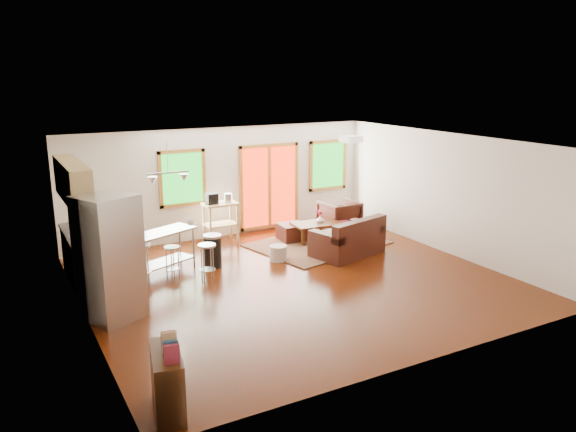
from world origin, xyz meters
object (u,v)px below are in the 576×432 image
loveseat (349,240)px  rug (317,244)px  island (162,245)px  armchair (339,215)px  kitchen_cart (219,209)px  ottoman (292,232)px  refrigerator (110,258)px  coffee_table (317,225)px

loveseat → rug: bearing=86.4°
loveseat → island: bearing=153.5°
armchair → kitchen_cart: (-2.93, 0.52, 0.38)m
rug → kitchen_cart: 2.38m
kitchen_cart → ottoman: bearing=-22.0°
loveseat → refrigerator: refrigerator is taller
loveseat → kitchen_cart: 3.04m
coffee_table → armchair: bearing=25.4°
coffee_table → armchair: size_ratio=1.34×
loveseat → island: (-3.83, 0.79, 0.26)m
armchair → kitchen_cart: 3.00m
armchair → refrigerator: (-5.95, -2.45, 0.57)m
loveseat → kitchen_cart: bearing=119.3°
island → armchair: bearing=10.3°
armchair → refrigerator: refrigerator is taller
coffee_table → island: bearing=-173.7°
refrigerator → rug: bearing=-4.6°
loveseat → island: island is taller
coffee_table → kitchen_cart: 2.28m
coffee_table → kitchen_cart: size_ratio=0.97×
ottoman → kitchen_cart: size_ratio=0.50×
rug → island: (-3.64, -0.18, 0.57)m
island → refrigerator: bearing=-128.6°
rug → kitchen_cart: bearing=148.0°
coffee_table → loveseat: bearing=-86.6°
ottoman → island: size_ratio=0.41×
ottoman → refrigerator: (-4.57, -2.35, 0.80)m
armchair → ottoman: size_ratio=1.45×
armchair → island: size_ratio=0.60×
loveseat → coffee_table: (-0.07, 1.20, 0.05)m
island → coffee_table: bearing=6.3°
ottoman → kitchen_cart: bearing=158.0°
coffee_table → ottoman: coffee_table is taller
coffee_table → armchair: armchair is taller
armchair → rug: bearing=31.2°
ottoman → kitchen_cart: 1.78m
ottoman → island: bearing=-167.3°
loveseat → refrigerator: bearing=174.2°
ottoman → island: (-3.29, -0.74, 0.39)m
loveseat → ottoman: 1.63m
refrigerator → ottoman: bearing=2.7°
coffee_table → ottoman: bearing=145.7°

